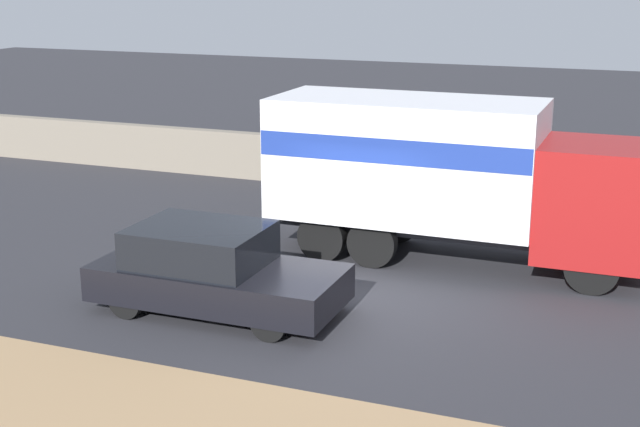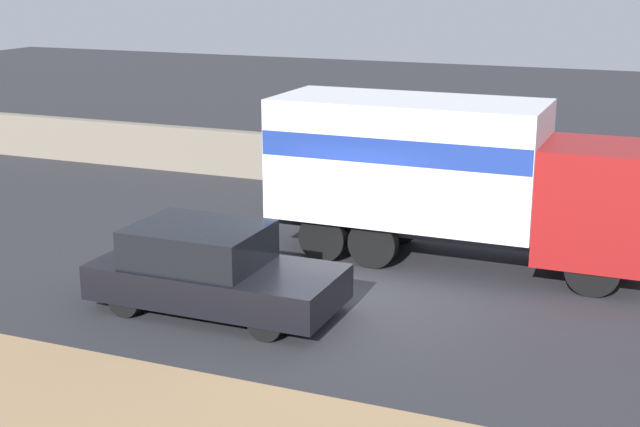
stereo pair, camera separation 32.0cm
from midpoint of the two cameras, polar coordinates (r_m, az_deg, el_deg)
The scene contains 4 objects.
ground_plane at distance 16.00m, azimuth 0.89°, elevation -5.33°, with size 80.00×80.00×0.00m, color #2D2D33.
stone_wall_backdrop at distance 23.06m, azimuth 8.16°, elevation 2.68°, with size 60.00×0.35×1.28m.
box_truck at distance 17.60m, azimuth 8.67°, elevation 2.76°, with size 7.51×2.36×3.21m.
car_hatchback at distance 15.26m, azimuth -6.38°, elevation -3.60°, with size 4.24×1.90×1.48m.
Camera 2 is at (5.64, -13.86, 5.68)m, focal length 50.00 mm.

